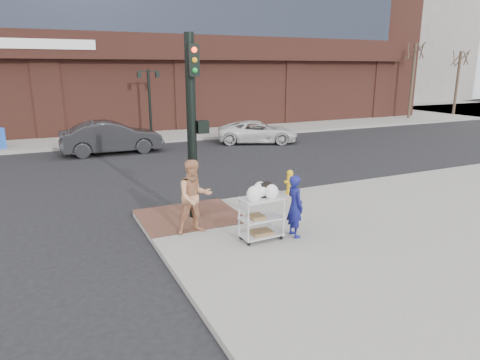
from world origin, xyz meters
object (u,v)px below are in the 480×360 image
woman_blue (295,206)px  traffic_signal_pole (193,123)px  pedestrian_tan (194,197)px  sedan_dark (112,137)px  utility_cart (261,214)px  fire_hydrant (290,182)px  lamp_post (149,96)px  minivan_white (258,132)px

woman_blue → traffic_signal_pole: bearing=38.5°
pedestrian_tan → traffic_signal_pole: bearing=70.6°
woman_blue → sedan_dark: woman_blue is taller
utility_cart → fire_hydrant: bearing=48.6°
pedestrian_tan → utility_cart: size_ratio=1.33×
lamp_post → minivan_white: bearing=-39.0°
sedan_dark → minivan_white: bearing=-92.0°
lamp_post → utility_cart: (-1.54, -17.48, -1.82)m
minivan_white → utility_cart: utility_cart is taller
lamp_post → fire_hydrant: 14.63m
utility_cart → fire_hydrant: size_ratio=1.71×
traffic_signal_pole → minivan_white: bearing=55.0°
lamp_post → sedan_dark: 5.21m
minivan_white → pedestrian_tan: bearing=170.3°
traffic_signal_pole → fire_hydrant: bearing=12.3°
traffic_signal_pole → utility_cart: traffic_signal_pole is taller
traffic_signal_pole → sedan_dark: size_ratio=1.00×
woman_blue → sedan_dark: 13.93m
lamp_post → sedan_dark: bearing=-127.4°
traffic_signal_pole → sedan_dark: 11.53m
utility_cart → fire_hydrant: utility_cart is taller
pedestrian_tan → minivan_white: pedestrian_tan is taller
traffic_signal_pole → utility_cart: (0.93, -2.25, -2.03)m
sedan_dark → utility_cart: size_ratio=3.49×
traffic_signal_pole → woman_blue: size_ratio=3.17×
traffic_signal_pole → fire_hydrant: traffic_signal_pole is taller
fire_hydrant → traffic_signal_pole: bearing=-167.7°
minivan_white → fire_hydrant: bearing=-177.8°
pedestrian_tan → fire_hydrant: bearing=25.2°
pedestrian_tan → fire_hydrant: pedestrian_tan is taller
pedestrian_tan → minivan_white: (8.08, 12.11, -0.46)m
utility_cart → woman_blue: bearing=-9.9°
lamp_post → traffic_signal_pole: traffic_signal_pole is taller
woman_blue → sedan_dark: bearing=11.2°
pedestrian_tan → utility_cart: bearing=-40.8°
woman_blue → fire_hydrant: (1.82, 3.19, -0.36)m
woman_blue → minivan_white: bearing=-22.1°
pedestrian_tan → utility_cart: (1.32, -1.13, -0.30)m
traffic_signal_pole → woman_blue: 3.54m
lamp_post → woman_blue: bearing=-92.2°
traffic_signal_pole → woman_blue: traffic_signal_pole is taller
lamp_post → minivan_white: size_ratio=0.87×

